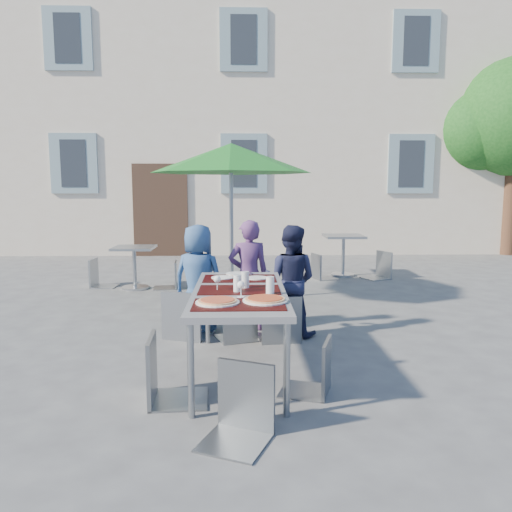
{
  "coord_description": "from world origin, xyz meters",
  "views": [
    {
      "loc": [
        -0.05,
        -4.54,
        1.63
      ],
      "look_at": [
        0.1,
        0.62,
        0.93
      ],
      "focal_mm": 35.0,
      "sensor_mm": 36.0,
      "label": 1
    }
  ],
  "objects_px": {
    "cafe_table_0": "(134,261)",
    "dining_table": "(239,296)",
    "chair_2": "(280,290)",
    "bg_chair_r_1": "(380,249)",
    "pizza_near_right": "(265,299)",
    "chair_1": "(238,295)",
    "bg_chair_r_0": "(170,259)",
    "cafe_table_1": "(343,248)",
    "chair_5": "(240,358)",
    "bg_chair_l_1": "(321,251)",
    "bg_chair_l_0": "(99,256)",
    "pizza_near_left": "(217,301)",
    "child_1": "(249,275)",
    "chair_4": "(316,334)",
    "child_2": "(290,280)",
    "chair_0": "(185,285)",
    "child_0": "(198,278)",
    "patio_umbrella": "(231,160)",
    "chair_3": "(164,329)"
  },
  "relations": [
    {
      "from": "cafe_table_0",
      "to": "dining_table",
      "type": "bearing_deg",
      "value": -65.51
    },
    {
      "from": "chair_2",
      "to": "bg_chair_r_1",
      "type": "height_order",
      "value": "chair_2"
    },
    {
      "from": "dining_table",
      "to": "pizza_near_right",
      "type": "relative_size",
      "value": 5.26
    },
    {
      "from": "chair_1",
      "to": "bg_chair_r_0",
      "type": "bearing_deg",
      "value": 111.37
    },
    {
      "from": "cafe_table_0",
      "to": "chair_1",
      "type": "bearing_deg",
      "value": -59.23
    },
    {
      "from": "cafe_table_1",
      "to": "chair_5",
      "type": "bearing_deg",
      "value": -107.44
    },
    {
      "from": "chair_2",
      "to": "bg_chair_l_1",
      "type": "distance_m",
      "value": 3.79
    },
    {
      "from": "chair_1",
      "to": "bg_chair_l_1",
      "type": "bearing_deg",
      "value": 68.04
    },
    {
      "from": "bg_chair_l_0",
      "to": "bg_chair_r_0",
      "type": "relative_size",
      "value": 1.06
    },
    {
      "from": "bg_chair_l_0",
      "to": "pizza_near_left",
      "type": "bearing_deg",
      "value": -63.98
    },
    {
      "from": "chair_2",
      "to": "child_1",
      "type": "bearing_deg",
      "value": 125.66
    },
    {
      "from": "pizza_near_left",
      "to": "bg_chair_l_1",
      "type": "bearing_deg",
      "value": 72.42
    },
    {
      "from": "cafe_table_0",
      "to": "bg_chair_r_0",
      "type": "distance_m",
      "value": 0.57
    },
    {
      "from": "bg_chair_r_0",
      "to": "chair_5",
      "type": "bearing_deg",
      "value": -76.83
    },
    {
      "from": "chair_2",
      "to": "cafe_table_1",
      "type": "distance_m",
      "value": 4.25
    },
    {
      "from": "pizza_near_right",
      "to": "child_1",
      "type": "height_order",
      "value": "child_1"
    },
    {
      "from": "pizza_near_left",
      "to": "child_1",
      "type": "height_order",
      "value": "child_1"
    },
    {
      "from": "bg_chair_r_0",
      "to": "bg_chair_r_1",
      "type": "relative_size",
      "value": 0.9
    },
    {
      "from": "dining_table",
      "to": "chair_4",
      "type": "bearing_deg",
      "value": -37.15
    },
    {
      "from": "child_2",
      "to": "cafe_table_0",
      "type": "xyz_separation_m",
      "value": [
        -2.28,
        2.62,
        -0.16
      ]
    },
    {
      "from": "chair_0",
      "to": "child_2",
      "type": "bearing_deg",
      "value": 5.93
    },
    {
      "from": "pizza_near_right",
      "to": "chair_5",
      "type": "bearing_deg",
      "value": -105.54
    },
    {
      "from": "child_0",
      "to": "chair_1",
      "type": "distance_m",
      "value": 0.6
    },
    {
      "from": "child_2",
      "to": "bg_chair_l_1",
      "type": "relative_size",
      "value": 1.41
    },
    {
      "from": "patio_umbrella",
      "to": "bg_chair_r_1",
      "type": "height_order",
      "value": "patio_umbrella"
    },
    {
      "from": "child_1",
      "to": "chair_5",
      "type": "xyz_separation_m",
      "value": [
        -0.09,
        -2.52,
        -0.1
      ]
    },
    {
      "from": "child_2",
      "to": "chair_1",
      "type": "bearing_deg",
      "value": 42.47
    },
    {
      "from": "dining_table",
      "to": "chair_4",
      "type": "xyz_separation_m",
      "value": [
        0.61,
        -0.46,
        -0.21
      ]
    },
    {
      "from": "pizza_near_left",
      "to": "chair_5",
      "type": "relative_size",
      "value": 0.37
    },
    {
      "from": "chair_4",
      "to": "bg_chair_l_1",
      "type": "xyz_separation_m",
      "value": [
        0.83,
        5.02,
        0.02
      ]
    },
    {
      "from": "child_2",
      "to": "bg_chair_r_0",
      "type": "bearing_deg",
      "value": -36.35
    },
    {
      "from": "dining_table",
      "to": "patio_umbrella",
      "type": "distance_m",
      "value": 3.14
    },
    {
      "from": "pizza_near_left",
      "to": "pizza_near_right",
      "type": "distance_m",
      "value": 0.37
    },
    {
      "from": "bg_chair_l_0",
      "to": "child_2",
      "type": "bearing_deg",
      "value": -44.04
    },
    {
      "from": "child_1",
      "to": "bg_chair_r_0",
      "type": "relative_size",
      "value": 1.52
    },
    {
      "from": "dining_table",
      "to": "pizza_near_right",
      "type": "height_order",
      "value": "pizza_near_right"
    },
    {
      "from": "chair_5",
      "to": "bg_chair_l_1",
      "type": "distance_m",
      "value": 5.89
    },
    {
      "from": "pizza_near_left",
      "to": "chair_0",
      "type": "distance_m",
      "value": 1.61
    },
    {
      "from": "chair_1",
      "to": "patio_umbrella",
      "type": "height_order",
      "value": "patio_umbrella"
    },
    {
      "from": "cafe_table_1",
      "to": "chair_3",
      "type": "bearing_deg",
      "value": -114.36
    },
    {
      "from": "child_2",
      "to": "child_1",
      "type": "bearing_deg",
      "value": -3.15
    },
    {
      "from": "chair_2",
      "to": "chair_4",
      "type": "bearing_deg",
      "value": -82.55
    },
    {
      "from": "pizza_near_right",
      "to": "chair_2",
      "type": "bearing_deg",
      "value": 80.7
    },
    {
      "from": "pizza_near_left",
      "to": "cafe_table_1",
      "type": "height_order",
      "value": "pizza_near_left"
    },
    {
      "from": "pizza_near_right",
      "to": "chair_3",
      "type": "relative_size",
      "value": 0.36
    },
    {
      "from": "child_0",
      "to": "child_2",
      "type": "bearing_deg",
      "value": -170.08
    },
    {
      "from": "child_0",
      "to": "pizza_near_left",
      "type": "bearing_deg",
      "value": 117.99
    },
    {
      "from": "chair_0",
      "to": "cafe_table_1",
      "type": "relative_size",
      "value": 1.33
    },
    {
      "from": "chair_2",
      "to": "chair_3",
      "type": "relative_size",
      "value": 0.99
    },
    {
      "from": "chair_0",
      "to": "bg_chair_r_0",
      "type": "distance_m",
      "value": 2.83
    }
  ]
}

